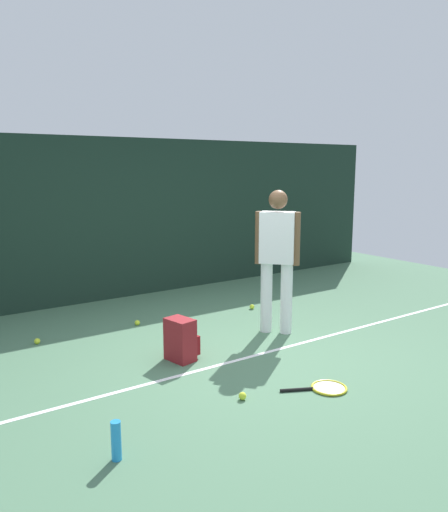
{
  "coord_description": "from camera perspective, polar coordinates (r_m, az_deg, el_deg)",
  "views": [
    {
      "loc": [
        -3.08,
        -4.07,
        1.96
      ],
      "look_at": [
        0.0,
        0.4,
        1.0
      ],
      "focal_mm": 35.39,
      "sensor_mm": 36.0,
      "label": 1
    }
  ],
  "objects": [
    {
      "name": "tennis_racket",
      "position": [
        4.75,
        11.45,
        -14.41
      ],
      "size": [
        0.63,
        0.43,
        0.03
      ],
      "rotation": [
        0.0,
        0.0,
        5.83
      ],
      "color": "black",
      "rests_on": "ground"
    },
    {
      "name": "tennis_player",
      "position": [
        5.94,
        6.02,
        0.35
      ],
      "size": [
        0.43,
        0.44,
        1.7
      ],
      "rotation": [
        0.0,
        0.0,
        -0.84
      ],
      "color": "white",
      "rests_on": "ground"
    },
    {
      "name": "water_bottle",
      "position": [
        3.7,
        -12.09,
        -19.74
      ],
      "size": [
        0.07,
        0.07,
        0.28
      ],
      "primitive_type": "cylinder",
      "color": "#268CD8",
      "rests_on": "ground"
    },
    {
      "name": "tennis_ball_by_fence",
      "position": [
        6.47,
        -9.77,
        -7.44
      ],
      "size": [
        0.07,
        0.07,
        0.07
      ],
      "primitive_type": "sphere",
      "color": "#CCE033",
      "rests_on": "ground"
    },
    {
      "name": "court_line",
      "position": [
        5.39,
        3.07,
        -11.27
      ],
      "size": [
        9.0,
        0.05,
        0.0
      ],
      "primitive_type": "cube",
      "color": "white",
      "rests_on": "ground"
    },
    {
      "name": "back_fence",
      "position": [
        7.75,
        -11.02,
        4.19
      ],
      "size": [
        10.0,
        0.1,
        2.39
      ],
      "primitive_type": "cube",
      "color": "#192D23",
      "rests_on": "ground"
    },
    {
      "name": "backpack",
      "position": [
        5.26,
        -4.84,
        -9.45
      ],
      "size": [
        0.32,
        0.33,
        0.44
      ],
      "rotation": [
        0.0,
        0.0,
        1.76
      ],
      "color": "maroon",
      "rests_on": "ground"
    },
    {
      "name": "ground_plane",
      "position": [
        5.47,
        2.43,
        -10.99
      ],
      "size": [
        12.0,
        12.0,
        0.0
      ],
      "primitive_type": "plane",
      "color": "#4C7556"
    },
    {
      "name": "tennis_ball_near_player",
      "position": [
        6.11,
        -20.36,
        -9.01
      ],
      "size": [
        0.07,
        0.07,
        0.07
      ],
      "primitive_type": "sphere",
      "color": "#CCE033",
      "rests_on": "ground"
    },
    {
      "name": "tennis_ball_far_left",
      "position": [
        4.47,
        2.1,
        -15.53
      ],
      "size": [
        0.07,
        0.07,
        0.07
      ],
      "primitive_type": "sphere",
      "color": "#CCE033",
      "rests_on": "ground"
    },
    {
      "name": "tennis_ball_mid_court",
      "position": [
        7.09,
        3.19,
        -5.74
      ],
      "size": [
        0.07,
        0.07,
        0.07
      ],
      "primitive_type": "sphere",
      "color": "#CCE033",
      "rests_on": "ground"
    }
  ]
}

